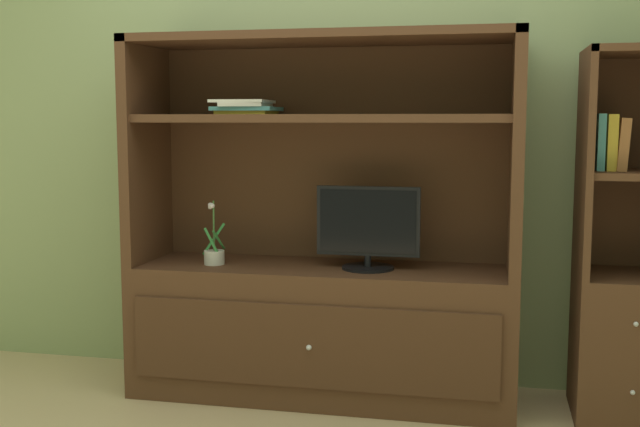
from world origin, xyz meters
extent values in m
plane|color=tan|center=(0.00, 0.00, 0.00)|extent=(8.00, 8.00, 0.00)
cube|color=#8C9E6B|center=(0.00, 0.75, 1.40)|extent=(6.00, 0.10, 2.80)
cube|color=#4C2D1C|center=(0.00, 0.40, 0.30)|extent=(1.76, 0.50, 0.61)
cube|color=#462A19|center=(0.00, 0.14, 0.30)|extent=(1.61, 0.02, 0.37)
sphere|color=silver|center=(0.00, 0.12, 0.30)|extent=(0.02, 0.02, 0.02)
cube|color=#4C2D1C|center=(-0.85, 0.40, 1.13)|extent=(0.05, 0.50, 1.04)
cube|color=#4C2D1C|center=(0.85, 0.40, 1.13)|extent=(0.05, 0.50, 1.04)
cube|color=#4C2D1C|center=(0.00, 0.64, 1.13)|extent=(1.76, 0.02, 1.04)
cube|color=#4C2D1C|center=(0.00, 0.40, 1.64)|extent=(1.76, 0.50, 0.04)
cube|color=#4C2D1C|center=(0.00, 0.40, 1.28)|extent=(1.66, 0.45, 0.04)
cylinder|color=black|center=(0.21, 0.38, 0.62)|extent=(0.23, 0.23, 0.01)
cylinder|color=black|center=(0.21, 0.38, 0.65)|extent=(0.03, 0.03, 0.05)
cube|color=black|center=(0.21, 0.38, 0.83)|extent=(0.47, 0.02, 0.31)
cube|color=black|center=(0.21, 0.37, 0.83)|extent=(0.43, 0.00, 0.28)
cylinder|color=beige|center=(-0.50, 0.34, 0.64)|extent=(0.10, 0.10, 0.06)
cylinder|color=#3D6B33|center=(-0.50, 0.34, 0.79)|extent=(0.01, 0.01, 0.23)
cube|color=#2D7A38|center=(-0.48, 0.34, 0.72)|extent=(0.02, 0.14, 0.11)
cube|color=#2D7A38|center=(-0.51, 0.36, 0.72)|extent=(0.10, 0.04, 0.15)
cube|color=#2D7A38|center=(-0.51, 0.32, 0.72)|extent=(0.08, 0.02, 0.12)
sphere|color=silver|center=(-0.51, 0.34, 0.88)|extent=(0.03, 0.03, 0.03)
sphere|color=silver|center=(-0.52, 0.34, 0.89)|extent=(0.02, 0.02, 0.02)
sphere|color=silver|center=(-0.52, 0.35, 0.88)|extent=(0.02, 0.02, 0.02)
cube|color=gold|center=(-0.35, 0.40, 1.31)|extent=(0.24, 0.27, 0.02)
cube|color=teal|center=(-0.35, 0.40, 1.33)|extent=(0.29, 0.31, 0.02)
cube|color=silver|center=(-0.36, 0.40, 1.35)|extent=(0.23, 0.33, 0.02)
cube|color=silver|center=(-0.37, 0.39, 1.36)|extent=(0.26, 0.32, 0.01)
cube|color=#4C2D1C|center=(1.33, 0.40, 0.31)|extent=(0.42, 0.45, 0.63)
sphere|color=silver|center=(1.33, 0.17, 0.47)|extent=(0.02, 0.02, 0.02)
sphere|color=silver|center=(1.33, 0.17, 0.19)|extent=(0.02, 0.02, 0.02)
cube|color=#4C2D1C|center=(1.13, 0.40, 1.10)|extent=(0.03, 0.45, 0.95)
cube|color=#4C2D1C|center=(1.33, 0.62, 1.10)|extent=(0.42, 0.02, 0.95)
cube|color=#4C2D1C|center=(1.33, 0.40, 1.05)|extent=(0.36, 0.40, 0.03)
cube|color=#4C2D1C|center=(1.33, 0.40, 1.56)|extent=(0.42, 0.45, 0.03)
cube|color=teal|center=(1.19, 0.40, 1.19)|extent=(0.03, 0.15, 0.24)
cube|color=gold|center=(1.23, 0.40, 1.18)|extent=(0.04, 0.15, 0.23)
cube|color=#A56638|center=(1.28, 0.40, 1.18)|extent=(0.05, 0.17, 0.22)
camera|label=1|loc=(0.75, -3.09, 1.28)|focal=44.32mm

